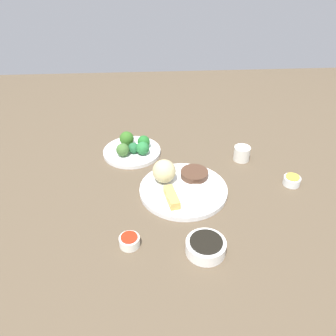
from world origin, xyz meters
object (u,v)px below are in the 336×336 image
at_px(broccoli_plate, 132,152).
at_px(sauce_ramekin_hot_mustard, 292,181).
at_px(main_plate, 183,190).
at_px(sauce_ramekin_sweet_and_sour, 129,241).
at_px(teacup, 242,153).
at_px(soy_sauce_bowl, 205,247).

height_order(broccoli_plate, sauce_ramekin_hot_mustard, sauce_ramekin_hot_mustard).
relative_size(main_plate, sauce_ramekin_sweet_and_sour, 5.12).
distance_m(sauce_ramekin_hot_mustard, teacup, 0.20).
bearing_deg(soy_sauce_bowl, broccoli_plate, 111.85).
bearing_deg(sauce_ramekin_hot_mustard, broccoli_plate, 156.90).
xyz_separation_m(sauce_ramekin_hot_mustard, teacup, (-0.13, 0.15, 0.01)).
bearing_deg(sauce_ramekin_hot_mustard, sauce_ramekin_sweet_and_sour, -156.06).
relative_size(main_plate, soy_sauce_bowl, 2.68).
relative_size(soy_sauce_bowl, sauce_ramekin_hot_mustard, 1.91).
bearing_deg(main_plate, sauce_ramekin_hot_mustard, 2.74).
distance_m(broccoli_plate, sauce_ramekin_hot_mustard, 0.57).
bearing_deg(sauce_ramekin_sweet_and_sour, broccoli_plate, 90.43).
relative_size(soy_sauce_bowl, teacup, 1.81).
bearing_deg(main_plate, broccoli_plate, 124.87).
xyz_separation_m(broccoli_plate, sauce_ramekin_hot_mustard, (0.52, -0.22, 0.01)).
relative_size(broccoli_plate, soy_sauce_bowl, 2.04).
height_order(broccoli_plate, sauce_ramekin_sweet_and_sour, sauce_ramekin_sweet_and_sour).
distance_m(broccoli_plate, soy_sauce_bowl, 0.52).
xyz_separation_m(sauce_ramekin_sweet_and_sour, teacup, (0.39, 0.38, 0.01)).
xyz_separation_m(broccoli_plate, soy_sauce_bowl, (0.20, -0.49, 0.01)).
distance_m(soy_sauce_bowl, teacup, 0.46).
bearing_deg(teacup, soy_sauce_bowl, -115.22).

